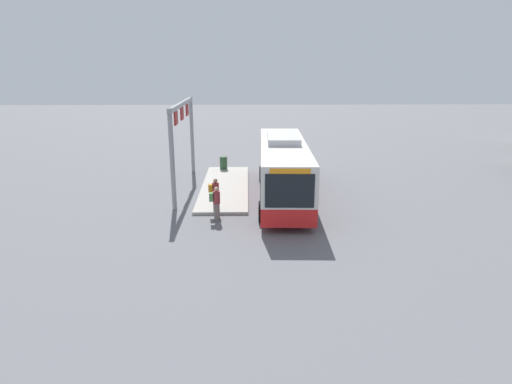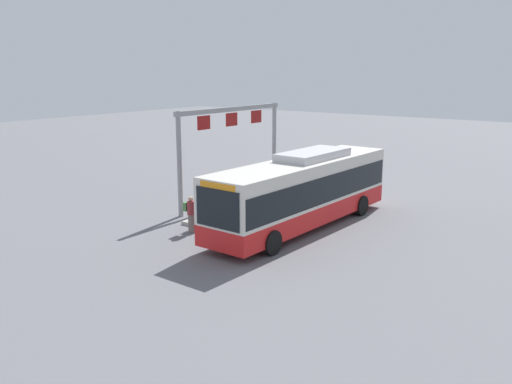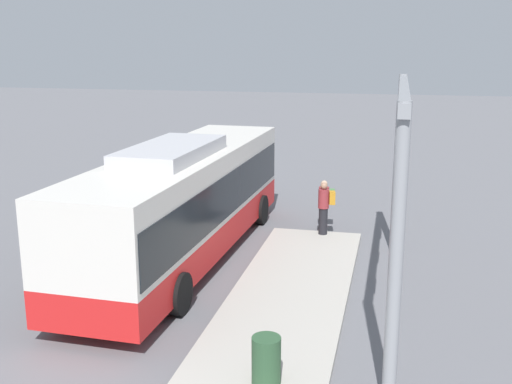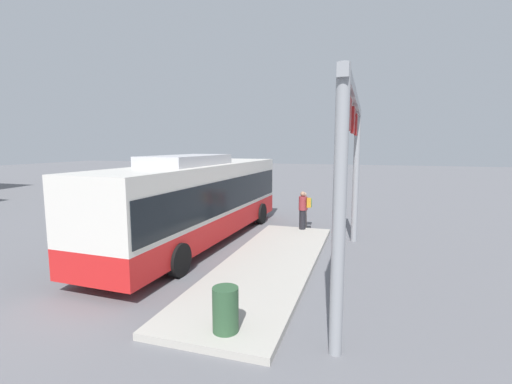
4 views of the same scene
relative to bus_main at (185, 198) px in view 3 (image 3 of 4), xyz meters
The scene contains 7 objects.
ground_plane 1.81m from the bus_main, ahead, with size 120.00×120.00×0.00m, color slate.
platform_curb 4.27m from the bus_main, 120.16° to the right, with size 10.00×2.80×0.16m, color #B2ADA3.
bus_main is the anchor object (origin of this frame).
person_boarding 4.61m from the bus_main, 52.88° to the right, with size 0.41×0.57×1.67m.
person_waiting_near 5.21m from the bus_main, 43.36° to the right, with size 0.37×0.54×1.67m.
platform_sign_gantry 6.47m from the bus_main, 109.94° to the right, with size 8.57×0.24×5.20m.
trash_bin 7.43m from the bus_main, 149.76° to the right, with size 0.52×0.52×0.90m, color #2D5133.
Camera 3 is at (-16.04, -5.73, 6.07)m, focal length 43.60 mm.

